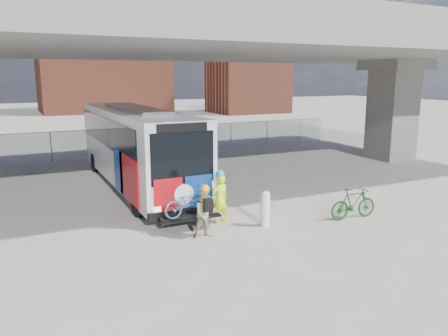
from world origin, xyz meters
TOP-DOWN VIEW (x-y plane):
  - ground at (0.00, 0.00)m, footprint 160.00×160.00m
  - bus at (-2.00, 3.93)m, footprint 2.67×13.00m
  - overpass at (0.00, 4.00)m, footprint 40.00×16.00m
  - chainlink_fence at (0.00, 12.00)m, footprint 30.00×0.06m
  - brick_buildings at (1.23, 48.23)m, footprint 54.00×22.00m
  - smokestack at (14.00, 55.00)m, footprint 2.20×2.20m
  - bollard at (0.44, -3.41)m, footprint 0.32×0.32m
  - cyclist_hivis at (-0.77, -2.39)m, footprint 0.68×0.50m
  - cyclist_tan at (-1.81, -3.51)m, footprint 0.80×0.65m
  - bike_parked at (3.68, -4.12)m, footprint 1.91×0.69m

SIDE VIEW (x-z plane):
  - ground at x=0.00m, z-range 0.00..0.00m
  - bike_parked at x=3.68m, z-range 0.00..1.12m
  - bollard at x=0.44m, z-range 0.04..1.28m
  - cyclist_tan at x=-1.81m, z-range -0.05..1.67m
  - cyclist_hivis at x=-0.77m, z-range -0.03..1.84m
  - chainlink_fence at x=0.00m, z-range -13.58..16.42m
  - bus at x=-2.00m, z-range 0.26..3.95m
  - brick_buildings at x=1.23m, z-range -0.58..11.42m
  - overpass at x=0.00m, z-range 2.57..10.52m
  - smokestack at x=14.00m, z-range 0.00..25.00m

